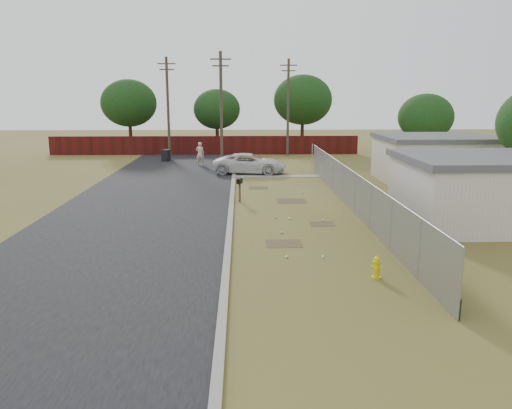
{
  "coord_description": "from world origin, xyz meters",
  "views": [
    {
      "loc": [
        -2.48,
        -23.79,
        5.75
      ],
      "look_at": [
        -1.84,
        -2.78,
        1.1
      ],
      "focal_mm": 35.0,
      "sensor_mm": 36.0,
      "label": 1
    }
  ],
  "objects_px": {
    "fire_hydrant": "(377,268)",
    "pedestrian": "(200,154)",
    "mailbox": "(240,183)",
    "pickup_truck": "(250,163)",
    "trash_bin": "(166,155)"
  },
  "relations": [
    {
      "from": "pedestrian",
      "to": "trash_bin",
      "type": "bearing_deg",
      "value": -26.93
    },
    {
      "from": "fire_hydrant",
      "to": "pedestrian",
      "type": "distance_m",
      "value": 27.44
    },
    {
      "from": "fire_hydrant",
      "to": "pedestrian",
      "type": "bearing_deg",
      "value": 106.27
    },
    {
      "from": "mailbox",
      "to": "trash_bin",
      "type": "relative_size",
      "value": 1.29
    },
    {
      "from": "fire_hydrant",
      "to": "pedestrian",
      "type": "xyz_separation_m",
      "value": [
        -7.68,
        26.33,
        0.61
      ]
    },
    {
      "from": "fire_hydrant",
      "to": "trash_bin",
      "type": "relative_size",
      "value": 0.74
    },
    {
      "from": "mailbox",
      "to": "trash_bin",
      "type": "height_order",
      "value": "mailbox"
    },
    {
      "from": "trash_bin",
      "to": "pickup_truck",
      "type": "bearing_deg",
      "value": -44.61
    },
    {
      "from": "pickup_truck",
      "to": "pedestrian",
      "type": "relative_size",
      "value": 2.76
    },
    {
      "from": "mailbox",
      "to": "pickup_truck",
      "type": "height_order",
      "value": "pickup_truck"
    },
    {
      "from": "fire_hydrant",
      "to": "mailbox",
      "type": "relative_size",
      "value": 0.58
    },
    {
      "from": "pedestrian",
      "to": "trash_bin",
      "type": "xyz_separation_m",
      "value": [
        -3.22,
        2.66,
        -0.44
      ]
    },
    {
      "from": "pedestrian",
      "to": "trash_bin",
      "type": "relative_size",
      "value": 1.91
    },
    {
      "from": "pickup_truck",
      "to": "fire_hydrant",
      "type": "bearing_deg",
      "value": -163.32
    },
    {
      "from": "mailbox",
      "to": "trash_bin",
      "type": "bearing_deg",
      "value": 110.72
    }
  ]
}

